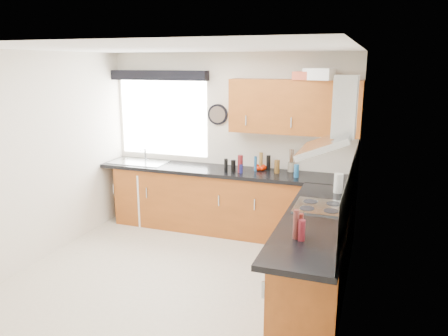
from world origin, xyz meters
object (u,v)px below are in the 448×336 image
at_px(oven, 318,251).
at_px(washing_machine, 160,197).
at_px(extractor_hood, 335,125).
at_px(upper_cabinets, 294,107).

distance_m(oven, washing_machine, 2.78).
xyz_separation_m(extractor_hood, washing_machine, (-2.60, 1.22, -1.38)).
bearing_deg(oven, upper_cabinets, 112.54).
height_order(extractor_hood, washing_machine, extractor_hood).
xyz_separation_m(upper_cabinets, washing_machine, (-1.95, -0.10, -1.41)).
bearing_deg(extractor_hood, washing_machine, 154.86).
relative_size(oven, upper_cabinets, 0.50).
height_order(oven, upper_cabinets, upper_cabinets).
bearing_deg(washing_machine, extractor_hood, -36.39).
bearing_deg(oven, washing_machine, 153.99).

